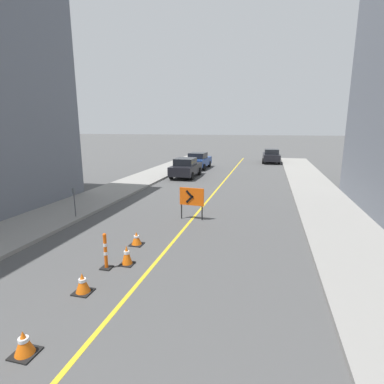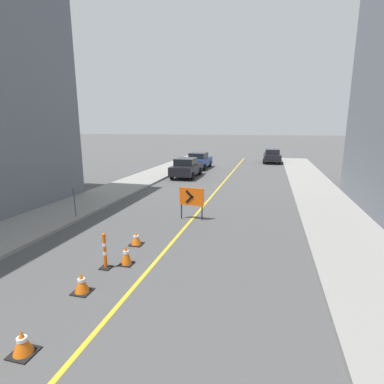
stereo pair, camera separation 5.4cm
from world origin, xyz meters
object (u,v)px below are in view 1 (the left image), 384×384
object	(u,v)px
traffic_cone_fifth	(127,255)
delineator_post_rear	(106,254)
traffic_cone_third	(24,343)
parked_car_curb_near	(186,168)
arrow_barricade_primary	(192,198)
parking_meter_far_curb	(74,196)
parked_car_curb_mid	(198,161)
traffic_cone_farthest	(136,238)
parked_car_curb_far	(271,156)
traffic_cone_fourth	(83,283)

from	to	relation	value
traffic_cone_fifth	delineator_post_rear	distance (m)	0.64
traffic_cone_third	parked_car_curb_near	xyz separation A→B (m)	(-2.40, 19.87, 0.56)
arrow_barricade_primary	parking_meter_far_curb	world-z (taller)	parking_meter_far_curb
delineator_post_rear	parking_meter_far_curb	xyz separation A→B (m)	(-3.85, 3.98, 0.62)
parked_car_curb_mid	traffic_cone_third	bearing A→B (deg)	-82.41
traffic_cone_farthest	parked_car_curb_far	distance (m)	26.92
parked_car_curb_mid	delineator_post_rear	bearing A→B (deg)	-82.31
traffic_cone_fifth	traffic_cone_farthest	distance (m)	1.56
traffic_cone_fourth	parked_car_curb_near	bearing A→B (deg)	97.06
traffic_cone_third	delineator_post_rear	bearing A→B (deg)	95.22
traffic_cone_fifth	arrow_barricade_primary	distance (m)	5.03
traffic_cone_fifth	parking_meter_far_curb	distance (m)	5.68
parked_car_curb_near	parked_car_curb_far	size ratio (longest dim) A/B	0.99
traffic_cone_fourth	traffic_cone_fifth	distance (m)	1.78
delineator_post_rear	parking_meter_far_curb	world-z (taller)	parking_meter_far_curb
traffic_cone_fifth	parked_car_curb_mid	world-z (taller)	parked_car_curb_mid
parked_car_curb_mid	parking_meter_far_curb	bearing A→B (deg)	-93.39
traffic_cone_farthest	parked_car_curb_mid	xyz separation A→B (m)	(-2.37, 19.78, 0.56)
traffic_cone_fifth	parked_car_curb_mid	distance (m)	21.47
traffic_cone_third	traffic_cone_farthest	world-z (taller)	traffic_cone_third
traffic_cone_third	parked_car_curb_mid	xyz separation A→B (m)	(-2.58, 25.17, 0.56)
traffic_cone_third	traffic_cone_fifth	world-z (taller)	traffic_cone_fifth
traffic_cone_farthest	parked_car_curb_near	distance (m)	14.65
delineator_post_rear	parking_meter_far_curb	size ratio (longest dim) A/B	0.82
traffic_cone_fifth	parking_meter_far_curb	xyz separation A→B (m)	(-4.33, 3.59, 0.79)
delineator_post_rear	parked_car_curb_far	distance (m)	28.82
traffic_cone_fourth	traffic_cone_fifth	size ratio (longest dim) A/B	0.86
traffic_cone_third	arrow_barricade_primary	size ratio (longest dim) A/B	0.33
parked_car_curb_mid	arrow_barricade_primary	bearing A→B (deg)	-76.11
traffic_cone_third	parked_car_curb_near	world-z (taller)	parked_car_curb_near
traffic_cone_fifth	traffic_cone_farthest	world-z (taller)	traffic_cone_fifth
traffic_cone_farthest	traffic_cone_fifth	bearing A→B (deg)	-76.06
traffic_cone_third	delineator_post_rear	world-z (taller)	delineator_post_rear
arrow_barricade_primary	parked_car_curb_near	size ratio (longest dim) A/B	0.34
parked_car_curb_near	parking_meter_far_curb	bearing A→B (deg)	-98.57
delineator_post_rear	parked_car_curb_near	bearing A→B (deg)	97.26
traffic_cone_third	parking_meter_far_curb	distance (m)	8.59
parking_meter_far_curb	traffic_cone_fourth	bearing A→B (deg)	-53.37
parked_car_curb_near	parked_car_curb_mid	bearing A→B (deg)	91.47
delineator_post_rear	arrow_barricade_primary	distance (m)	5.48
traffic_cone_third	parked_car_curb_far	distance (m)	32.21
traffic_cone_fourth	traffic_cone_farthest	size ratio (longest dim) A/B	1.11
delineator_post_rear	parked_car_curb_far	world-z (taller)	parked_car_curb_far
traffic_cone_fourth	traffic_cone_farthest	bearing A→B (deg)	90.16
traffic_cone_farthest	parked_car_curb_far	xyz separation A→B (m)	(4.70, 26.50, 0.56)
traffic_cone_fourth	parked_car_curb_near	size ratio (longest dim) A/B	0.12
traffic_cone_fourth	parking_meter_far_curb	bearing A→B (deg)	126.63
delineator_post_rear	arrow_barricade_primary	bearing A→B (deg)	76.59
delineator_post_rear	traffic_cone_third	bearing A→B (deg)	-84.78
parked_car_curb_far	parking_meter_far_curb	bearing A→B (deg)	-112.18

